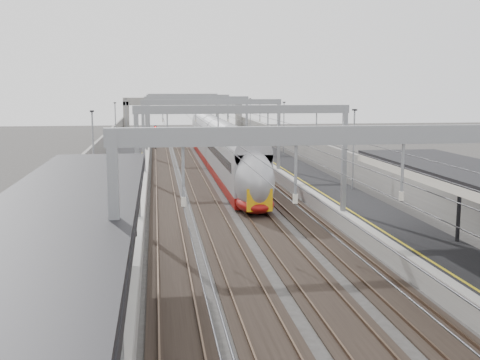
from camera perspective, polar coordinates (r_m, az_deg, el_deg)
name	(u,v)px	position (r m, az deg, el deg)	size (l,w,h in m)	color
platform_left	(127,173)	(59.17, -10.65, 0.68)	(4.00, 120.00, 1.00)	black
platform_right	(289,170)	(60.56, 4.65, 0.98)	(4.00, 120.00, 1.00)	black
tracks	(209,176)	(59.39, -2.91, 0.41)	(11.40, 140.00, 0.20)	black
overhead_line	(204,111)	(65.41, -3.47, 6.53)	(13.00, 140.00, 6.60)	gray
canopy_left	(52,219)	(17.14, -17.35, -3.52)	(4.40, 30.00, 4.24)	black
overbridge	(183,106)	(113.71, -5.43, 7.00)	(22.00, 2.20, 6.90)	gray
wall_left	(93,162)	(59.27, -13.78, 1.66)	(0.30, 120.00, 3.20)	gray
wall_right	(320,158)	(61.20, 7.59, 2.05)	(0.30, 120.00, 3.20)	gray
train	(221,152)	(62.06, -1.78, 2.69)	(2.72, 49.64, 4.31)	maroon
signal_green	(155,133)	(84.66, -8.02, 4.42)	(0.32, 0.32, 3.48)	black
signal_red_near	(216,133)	(84.68, -2.31, 4.50)	(0.32, 0.32, 3.48)	black
signal_red_far	(229,131)	(87.58, -1.05, 4.65)	(0.32, 0.32, 3.48)	black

